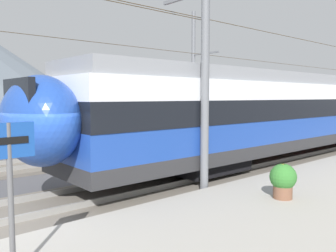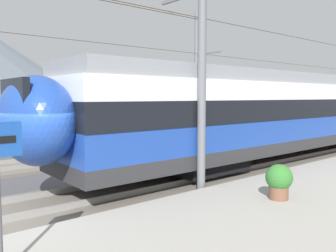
{
  "view_description": "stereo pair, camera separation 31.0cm",
  "coord_description": "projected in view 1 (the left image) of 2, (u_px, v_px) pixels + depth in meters",
  "views": [
    {
      "loc": [
        -2.48,
        -7.8,
        2.87
      ],
      "look_at": [
        6.87,
        2.95,
        1.67
      ],
      "focal_mm": 37.35,
      "sensor_mm": 36.0,
      "label": 1
    },
    {
      "loc": [
        -2.24,
        -8.0,
        2.87
      ],
      "look_at": [
        6.87,
        2.95,
        1.67
      ],
      "focal_mm": 37.35,
      "sensor_mm": 36.0,
      "label": 2
    }
  ],
  "objects": [
    {
      "name": "platform_sign",
      "position": [
        9.0,
        165.0,
        4.88
      ],
      "size": [
        0.7,
        0.08,
        2.22
      ],
      "color": "#59595B",
      "rests_on": "platform_slab"
    },
    {
      "name": "train_far_track",
      "position": [
        273.0,
        106.0,
        25.46
      ],
      "size": [
        23.9,
        2.87,
        4.27
      ],
      "color": "#2D2D30",
      "rests_on": "track_far"
    },
    {
      "name": "potted_plant_platform_edge",
      "position": [
        283.0,
        179.0,
        8.84
      ],
      "size": [
        0.67,
        0.67,
        0.89
      ],
      "color": "brown",
      "rests_on": "platform_slab"
    },
    {
      "name": "ground_plane",
      "position": [
        22.0,
        227.0,
        7.72
      ],
      "size": [
        400.0,
        400.0,
        0.0
      ],
      "primitive_type": "plane",
      "color": "#4C4C51"
    },
    {
      "name": "train_near_platform",
      "position": [
        309.0,
        110.0,
        17.35
      ],
      "size": [
        28.43,
        2.98,
        4.27
      ],
      "color": "#2D2D30",
      "rests_on": "track_near"
    },
    {
      "name": "catenary_mast_far_side",
      "position": [
        195.0,
        75.0,
        22.56
      ],
      "size": [
        38.72,
        2.27,
        8.31
      ],
      "color": "slate",
      "rests_on": "ground"
    },
    {
      "name": "track_near",
      "position": [
        11.0,
        216.0,
        8.24
      ],
      "size": [
        120.0,
        3.0,
        0.28
      ],
      "color": "#6B6359",
      "rests_on": "ground"
    },
    {
      "name": "catenary_mast_mid",
      "position": [
        202.0,
        58.0,
        9.96
      ],
      "size": [
        38.72,
        1.93,
        7.59
      ],
      "color": "slate",
      "rests_on": "ground"
    }
  ]
}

